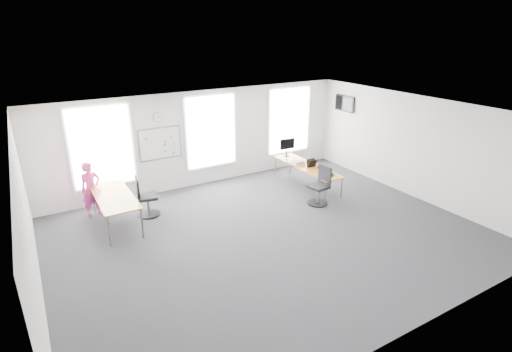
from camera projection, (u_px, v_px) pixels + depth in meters
floor at (270, 235)px, 9.84m from camera, size 10.00×10.00×0.00m
ceiling at (271, 115)px, 8.77m from camera, size 10.00×10.00×0.00m
wall_back at (202, 139)px, 12.52m from camera, size 10.00×0.00×10.00m
wall_front at (411, 260)px, 6.09m from camera, size 10.00×0.00×10.00m
wall_left at (28, 231)px, 6.93m from camera, size 0.00×10.00×10.00m
wall_right at (414, 147)px, 11.68m from camera, size 0.00×10.00×10.00m
window_left at (102, 147)px, 11.00m from camera, size 1.60×0.06×2.20m
window_mid at (211, 131)px, 12.57m from camera, size 1.60×0.06×2.20m
window_right at (289, 120)px, 13.99m from camera, size 1.60×0.06×2.20m
desk_right at (307, 167)px, 12.62m from camera, size 0.74×2.76×0.67m
desk_left at (114, 198)px, 10.11m from camera, size 0.88×2.20×0.80m
chair_right at (320, 188)px, 11.41m from camera, size 0.59×0.59×1.11m
chair_left at (145, 199)px, 10.68m from camera, size 0.59×0.59×1.11m
person at (91, 189)px, 10.64m from camera, size 0.62×0.49×1.50m
whiteboard at (160, 143)px, 11.84m from camera, size 1.20×0.03×0.90m
wall_clock at (158, 117)px, 11.55m from camera, size 0.30×0.04×0.30m
tv at (345, 103)px, 13.78m from camera, size 0.06×0.90×0.55m
keyboard at (326, 176)px, 11.71m from camera, size 0.48×0.20×0.02m
mouse at (333, 174)px, 11.88m from camera, size 0.10×0.13×0.04m
lens_cap at (321, 171)px, 12.17m from camera, size 0.08×0.08×0.01m
headphones at (320, 167)px, 12.34m from camera, size 0.19×0.10×0.11m
laptop_sleeve at (312, 163)px, 12.46m from camera, size 0.32×0.17×0.26m
paper_stack at (298, 163)px, 12.72m from camera, size 0.36×0.28×0.12m
monitor at (287, 146)px, 13.43m from camera, size 0.55×0.22×0.61m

